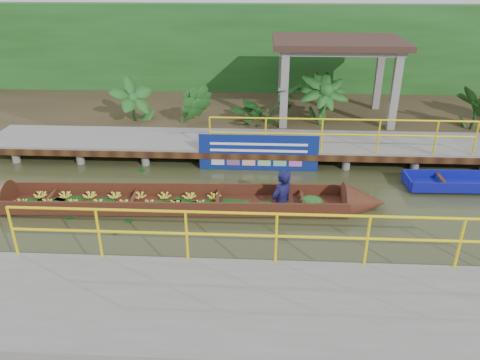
{
  "coord_description": "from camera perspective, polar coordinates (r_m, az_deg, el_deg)",
  "views": [
    {
      "loc": [
        0.52,
        -10.12,
        5.64
      ],
      "look_at": [
        -0.03,
        0.5,
        0.6
      ],
      "focal_mm": 35.0,
      "sensor_mm": 36.0,
      "label": 1
    }
  ],
  "objects": [
    {
      "name": "far_dock",
      "position": [
        14.51,
        0.78,
        4.51
      ],
      "size": [
        16.0,
        2.06,
        1.66
      ],
      "color": "slate",
      "rests_on": "ground"
    },
    {
      "name": "blue_banner",
      "position": [
        13.59,
        2.27,
        3.36
      ],
      "size": [
        3.47,
        0.04,
        1.08
      ],
      "color": "navy",
      "rests_on": "ground"
    },
    {
      "name": "foliage_backdrop",
      "position": [
        20.46,
        1.49,
        15.1
      ],
      "size": [
        30.0,
        0.8,
        4.0
      ],
      "primitive_type": "cube",
      "color": "#1A4415",
      "rests_on": "ground"
    },
    {
      "name": "near_dock",
      "position": [
        7.99,
        5.87,
        -16.74
      ],
      "size": [
        18.0,
        2.4,
        1.73
      ],
      "color": "slate",
      "rests_on": "ground"
    },
    {
      "name": "ground",
      "position": [
        11.6,
        -0.0,
        -3.74
      ],
      "size": [
        80.0,
        80.0,
        0.0
      ],
      "primitive_type": "plane",
      "color": "#32361B",
      "rests_on": "ground"
    },
    {
      "name": "land_strip",
      "position": [
        18.44,
        1.21,
        8.28
      ],
      "size": [
        30.0,
        8.0,
        0.45
      ],
      "primitive_type": "cube",
      "color": "#302618",
      "rests_on": "ground"
    },
    {
      "name": "vendor_boat",
      "position": [
        11.73,
        -6.32,
        -2.13
      ],
      "size": [
        10.51,
        1.42,
        2.31
      ],
      "rotation": [
        0.0,
        0.0,
        0.04
      ],
      "color": "#36190E",
      "rests_on": "ground"
    },
    {
      "name": "pavilion",
      "position": [
        16.85,
        11.78,
        15.2
      ],
      "size": [
        4.4,
        3.0,
        3.0
      ],
      "color": "slate",
      "rests_on": "ground"
    },
    {
      "name": "tropical_plants",
      "position": [
        16.15,
        9.09,
        8.99
      ],
      "size": [
        14.16,
        1.16,
        1.45
      ],
      "color": "#1A4415",
      "rests_on": "ground"
    }
  ]
}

